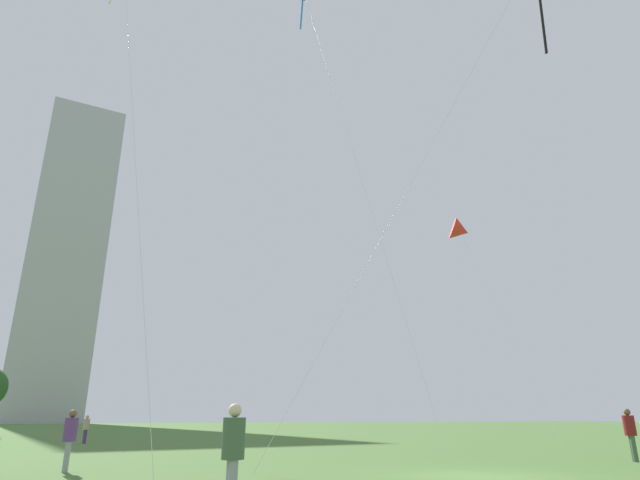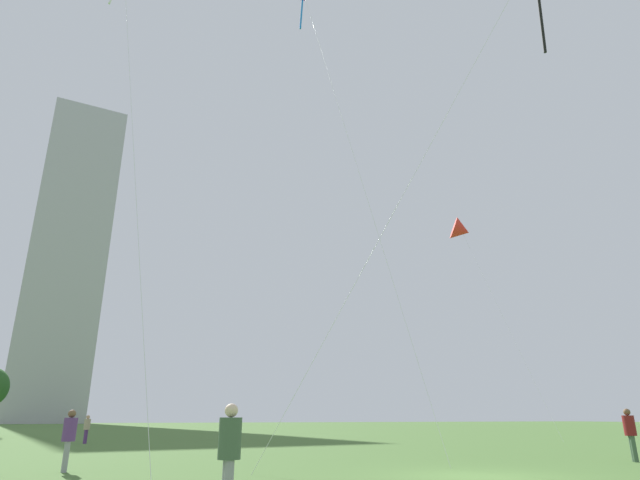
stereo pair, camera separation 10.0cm
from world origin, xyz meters
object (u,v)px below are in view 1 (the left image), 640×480
Objects in this scene: person_standing_0 at (630,431)px; distant_highrise_0 at (65,259)px; person_standing_3 at (86,427)px; person_standing_2 at (70,436)px; kite_flying_4 at (460,230)px; person_standing_4 at (233,449)px.

distant_highrise_0 is (-35.89, 130.79, 39.83)m from person_standing_0.
person_standing_0 is 0.02× the size of distant_highrise_0.
person_standing_3 is at bearing 77.02° from person_standing_0.
person_standing_0 is 1.05× the size of person_standing_2.
kite_flying_4 is (30.09, 21.65, 17.50)m from person_standing_2.
person_standing_3 is (-0.56, 18.15, -0.06)m from person_standing_2.
person_standing_0 reaches higher than person_standing_3.
person_standing_4 is at bearing 144.31° from person_standing_0.
person_standing_0 is 28.63m from person_standing_3.
person_standing_4 reaches higher than person_standing_3.
person_standing_3 is 0.02× the size of distant_highrise_0.
person_standing_3 is at bearing 174.96° from person_standing_2.
kite_flying_4 reaches higher than person_standing_4.
person_standing_2 is at bearing -144.26° from kite_flying_4.
distant_highrise_0 reaches higher than kite_flying_4.
kite_flying_4 is 0.24× the size of distant_highrise_0.
person_standing_3 is at bearing 7.31° from person_standing_4.
kite_flying_4 reaches higher than person_standing_3.
kite_flying_4 is at bearing -62.76° from person_standing_3.
person_standing_2 is 135.04m from distant_highrise_0.
distant_highrise_0 is at bearing 49.70° from person_standing_0.
person_standing_3 is at bearing -90.51° from distant_highrise_0.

